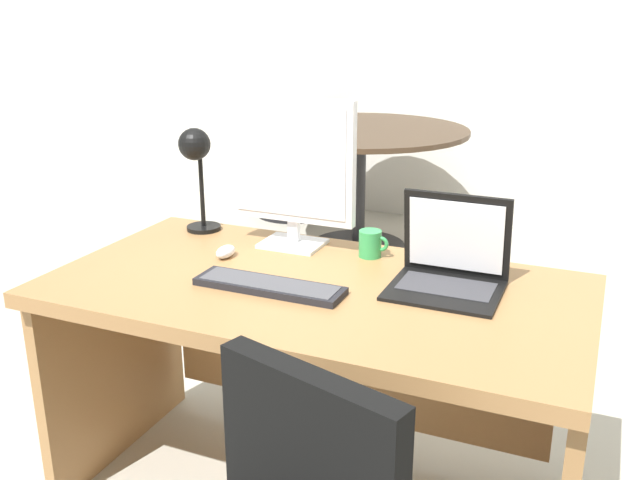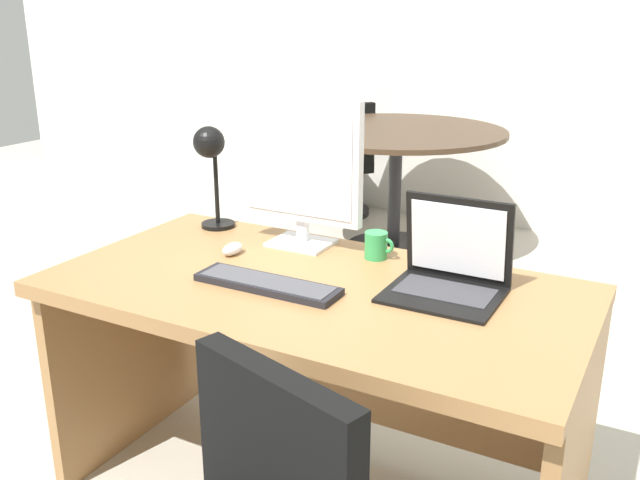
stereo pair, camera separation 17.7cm
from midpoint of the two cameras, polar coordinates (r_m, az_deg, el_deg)
name	(u,v)px [view 1 (the left image)]	position (r m, az deg, el deg)	size (l,w,h in m)	color
ground	(433,318)	(3.60, 7.82, -6.38)	(12.00, 12.00, 0.00)	#B7B2A3
back_wall	(512,23)	(5.03, 14.35, 16.74)	(10.00, 0.10, 2.80)	silver
desk	(320,341)	(2.13, -2.38, -8.30)	(1.54, 0.81, 0.75)	#9E7042
monitor	(292,166)	(2.26, -4.59, 6.02)	(0.43, 0.16, 0.49)	silver
laptop	(451,259)	(2.00, 8.18, -1.55)	(0.31, 0.27, 0.26)	black
keyboard	(269,286)	(1.98, -6.73, -3.78)	(0.43, 0.12, 0.02)	black
mouse	(226,252)	(2.24, -9.96, -0.98)	(0.05, 0.09, 0.04)	silver
desk_lamp	(196,158)	(2.45, -12.14, 6.55)	(0.12, 0.15, 0.37)	black
coffee_mug	(371,244)	(2.21, 1.88, -0.34)	(0.10, 0.07, 0.09)	green
meeting_table	(360,158)	(4.40, 2.10, 6.66)	(1.34, 1.34, 0.79)	black
meeting_chair_near	(296,172)	(5.22, -2.94, 5.59)	(0.65, 0.65, 0.86)	black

